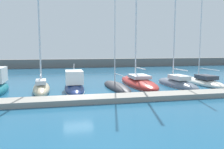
# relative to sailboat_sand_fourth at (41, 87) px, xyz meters

# --- Properties ---
(ground_plane) EXTENTS (120.00, 120.00, 0.00)m
(ground_plane) POSITION_rel_sailboat_sand_fourth_xyz_m (3.37, -3.93, -0.47)
(ground_plane) COLOR #1E567A
(dock_pier) EXTENTS (37.45, 2.04, 0.42)m
(dock_pier) POSITION_rel_sailboat_sand_fourth_xyz_m (3.37, -5.19, -0.26)
(dock_pier) COLOR gray
(dock_pier) RESTS_ON ground_plane
(breakwater_seawall) EXTENTS (108.00, 2.48, 1.97)m
(breakwater_seawall) POSITION_rel_sailboat_sand_fourth_xyz_m (3.37, 29.84, 0.52)
(breakwater_seawall) COLOR slate
(breakwater_seawall) RESTS_ON ground_plane
(sailboat_sand_fourth) EXTENTS (2.10, 6.51, 12.31)m
(sailboat_sand_fourth) POSITION_rel_sailboat_sand_fourth_xyz_m (0.00, 0.00, 0.00)
(sailboat_sand_fourth) COLOR beige
(sailboat_sand_fourth) RESTS_ON ground_plane
(motorboat_navy_fifth) EXTENTS (2.07, 7.19, 3.13)m
(motorboat_navy_fifth) POSITION_rel_sailboat_sand_fourth_xyz_m (3.24, 0.22, 0.06)
(motorboat_navy_fifth) COLOR navy
(motorboat_navy_fifth) RESTS_ON ground_plane
(sailboat_charcoal_sixth) EXTENTS (2.44, 7.75, 15.63)m
(sailboat_charcoal_sixth) POSITION_rel_sailboat_sand_fourth_xyz_m (7.80, 0.43, -0.27)
(sailboat_charcoal_sixth) COLOR #2D2D33
(sailboat_charcoal_sixth) RESTS_ON ground_plane
(sailboat_red_seventh) EXTENTS (2.98, 10.33, 17.65)m
(sailboat_red_seventh) POSITION_rel_sailboat_sand_fourth_xyz_m (10.84, 2.09, -0.08)
(sailboat_red_seventh) COLOR #B72D28
(sailboat_red_seventh) RESTS_ON ground_plane
(sailboat_slate_eighth) EXTENTS (2.71, 7.82, 13.12)m
(sailboat_slate_eighth) POSITION_rel_sailboat_sand_fourth_xyz_m (14.89, 0.26, -0.16)
(sailboat_slate_eighth) COLOR slate
(sailboat_slate_eighth) RESTS_ON ground_plane
(sailboat_ivory_ninth) EXTENTS (2.44, 7.72, 11.83)m
(sailboat_ivory_ninth) POSITION_rel_sailboat_sand_fourth_xyz_m (18.65, 0.78, -0.15)
(sailboat_ivory_ninth) COLOR silver
(sailboat_ivory_ninth) RESTS_ON ground_plane
(mooring_buoy_white) EXTENTS (0.52, 0.52, 0.52)m
(mooring_buoy_white) POSITION_rel_sailboat_sand_fourth_xyz_m (4.29, 12.82, -0.47)
(mooring_buoy_white) COLOR white
(mooring_buoy_white) RESTS_ON ground_plane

